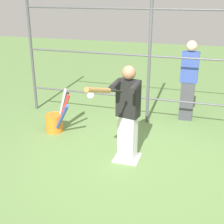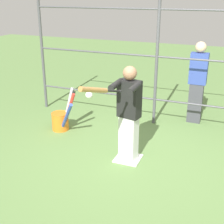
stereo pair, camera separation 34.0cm
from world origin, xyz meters
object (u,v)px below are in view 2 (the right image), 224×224
Objects in this scene: bat_bucket at (62,119)px; bystander_behind_fence at (197,82)px; baseball_bat_swinging at (97,90)px; batter at (129,112)px; softball_in_flight at (89,95)px.

bat_bucket is 2.77m from bystander_behind_fence.
baseball_bat_swinging is at bearing 73.31° from bystander_behind_fence.
baseball_bat_swinging reaches higher than bat_bucket.
softball_in_flight is (0.36, 0.62, 0.41)m from batter.
bystander_behind_fence reaches higher than bat_bucket.
bystander_behind_fence is (-0.76, -1.99, 0.03)m from batter.
batter reaches higher than softball_in_flight.
bat_bucket is at bearing -21.31° from batter.
batter is 1.07m from baseball_bat_swinging.
bat_bucket is 0.50× the size of bystander_behind_fence.
baseball_bat_swinging is 0.52× the size of bystander_behind_fence.
bystander_behind_fence reaches higher than softball_in_flight.
batter reaches higher than bat_bucket.
bystander_behind_fence reaches higher than baseball_bat_swinging.
bystander_behind_fence is at bearing -106.69° from baseball_bat_swinging.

